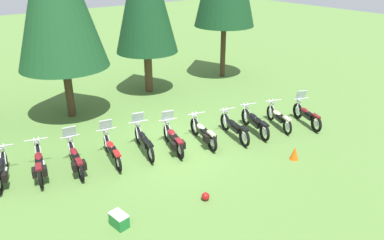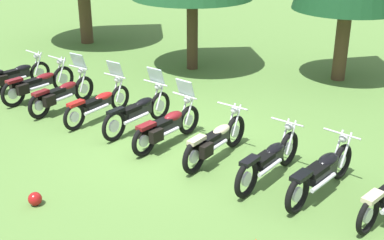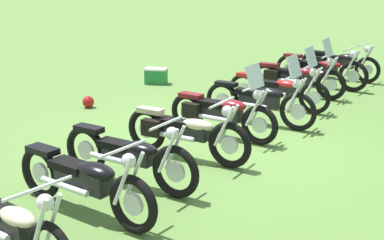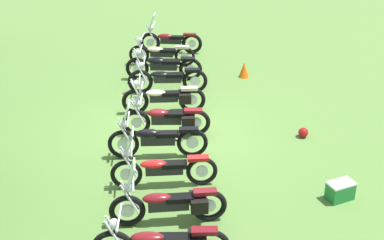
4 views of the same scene
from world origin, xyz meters
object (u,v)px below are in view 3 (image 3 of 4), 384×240
motorcycle_5 (221,112)px  motorcycle_9 (8,222)px  picnic_cooler (156,76)px  motorcycle_0 (338,63)px  dropped_helmet (88,102)px  motorcycle_3 (280,88)px  motorcycle_1 (318,69)px  motorcycle_4 (261,100)px  motorcycle_7 (129,155)px  motorcycle_8 (84,180)px  motorcycle_6 (184,132)px  motorcycle_2 (296,77)px

motorcycle_5 → motorcycle_9: bearing=-85.8°
picnic_cooler → motorcycle_0: bearing=115.5°
dropped_helmet → picnic_cooler: bearing=169.8°
motorcycle_0 → motorcycle_3: (3.41, -0.86, 0.02)m
motorcycle_1 → motorcycle_5: motorcycle_5 is taller
motorcycle_4 → motorcycle_7: (3.47, -1.08, -0.03)m
motorcycle_3 → motorcycle_8: (5.69, -1.33, 0.01)m
motorcycle_6 → motorcycle_8: bearing=-89.4°
motorcycle_6 → motorcycle_1: bearing=88.7°
motorcycle_0 → motorcycle_3: 3.52m
motorcycle_3 → motorcycle_4: size_ratio=0.98×
motorcycle_5 → dropped_helmet: 3.34m
motorcycle_2 → motorcycle_4: 2.47m
motorcycle_1 → motorcycle_4: size_ratio=1.02×
motorcycle_4 → picnic_cooler: bearing=154.0°
motorcycle_4 → motorcycle_6: 2.33m
motorcycle_3 → motorcycle_8: motorcycle_3 is taller
motorcycle_0 → motorcycle_8: bearing=-85.6°
motorcycle_4 → motorcycle_7: 3.64m
motorcycle_1 → motorcycle_8: bearing=-88.2°
motorcycle_6 → dropped_helmet: size_ratio=8.92×
motorcycle_3 → motorcycle_1: bearing=88.8°
motorcycle_2 → motorcycle_7: motorcycle_2 is taller
motorcycle_4 → motorcycle_6: motorcycle_4 is taller
motorcycle_0 → motorcycle_1: 1.14m
motorcycle_1 → motorcycle_7: same height
motorcycle_7 → dropped_helmet: bearing=140.1°
motorcycle_0 → motorcycle_2: size_ratio=0.94×
motorcycle_2 → motorcycle_8: bearing=-92.2°
motorcycle_2 → motorcycle_5: size_ratio=1.04×
motorcycle_1 → motorcycle_9: motorcycle_1 is taller
motorcycle_9 → dropped_helmet: 6.15m
motorcycle_6 → motorcycle_7: size_ratio=0.98×
motorcycle_5 → dropped_helmet: bearing=177.7°
picnic_cooler → dropped_helmet: (2.59, -0.46, -0.07)m
motorcycle_5 → picnic_cooler: 4.50m
motorcycle_5 → motorcycle_7: 2.57m
motorcycle_3 → picnic_cooler: bearing=168.1°
motorcycle_6 → motorcycle_9: bearing=-89.0°
motorcycle_2 → picnic_cooler: (-0.16, -3.47, -0.25)m
motorcycle_7 → dropped_helmet: motorcycle_7 is taller
motorcycle_3 → dropped_helmet: (1.18, -3.79, -0.32)m
motorcycle_9 → picnic_cooler: 8.50m
dropped_helmet → motorcycle_2: bearing=121.6°
motorcycle_2 → motorcycle_4: motorcycle_4 is taller
motorcycle_9 → picnic_cooler: motorcycle_9 is taller
motorcycle_7 → motorcycle_8: bearing=-82.9°
motorcycle_5 → motorcycle_8: size_ratio=0.93×
motorcycle_1 → motorcycle_8: 8.23m
motorcycle_5 → motorcycle_8: bearing=-86.1°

